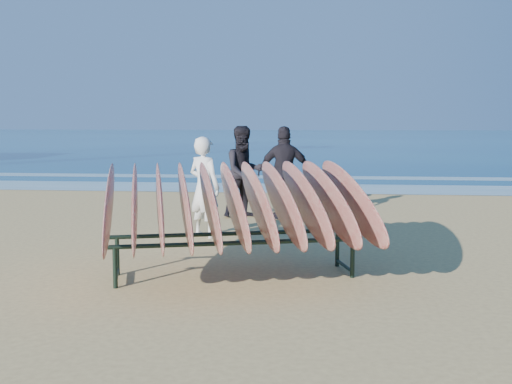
% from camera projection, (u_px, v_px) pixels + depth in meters
% --- Properties ---
extents(ground, '(120.00, 120.00, 0.00)m').
position_uv_depth(ground, '(250.00, 268.00, 8.71)').
color(ground, tan).
rests_on(ground, ground).
extents(ocean, '(160.00, 160.00, 0.00)m').
position_uv_depth(ocean, '(313.00, 139.00, 63.06)').
color(ocean, navy).
rests_on(ocean, ground).
extents(foam_near, '(160.00, 160.00, 0.00)m').
position_uv_depth(foam_near, '(289.00, 188.00, 18.59)').
color(foam_near, white).
rests_on(foam_near, ground).
extents(foam_far, '(160.00, 160.00, 0.00)m').
position_uv_depth(foam_far, '(294.00, 177.00, 22.05)').
color(foam_far, white).
rests_on(foam_far, ground).
extents(surfboard_rack, '(3.84, 3.66, 1.59)m').
position_uv_depth(surfboard_rack, '(234.00, 203.00, 8.15)').
color(surfboard_rack, black).
rests_on(surfboard_rack, ground).
extents(person_white, '(0.75, 0.68, 1.72)m').
position_uv_depth(person_white, '(204.00, 187.00, 10.91)').
color(person_white, silver).
rests_on(person_white, ground).
extents(person_dark_a, '(1.14, 1.07, 1.87)m').
position_uv_depth(person_dark_a, '(244.00, 172.00, 13.09)').
color(person_dark_a, black).
rests_on(person_dark_a, ground).
extents(person_dark_b, '(1.14, 0.58, 1.87)m').
position_uv_depth(person_dark_b, '(285.00, 173.00, 12.89)').
color(person_dark_b, black).
rests_on(person_dark_b, ground).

